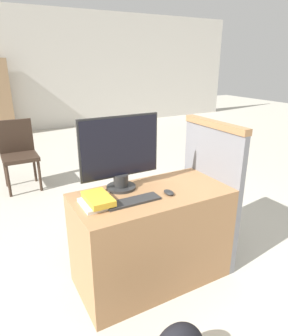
% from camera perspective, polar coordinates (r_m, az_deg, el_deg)
% --- Properties ---
extents(ground_plane, '(20.00, 20.00, 0.00)m').
position_cam_1_polar(ground_plane, '(2.39, 5.16, -23.77)').
color(ground_plane, '#BCB7A8').
extents(wall_back, '(12.00, 0.06, 2.80)m').
position_cam_1_polar(wall_back, '(7.80, -22.45, 16.67)').
color(wall_back, beige).
rests_on(wall_back, ground_plane).
extents(desk, '(1.14, 0.57, 0.74)m').
position_cam_1_polar(desk, '(2.35, 1.47, -12.98)').
color(desk, '#9E7047').
rests_on(desk, ground_plane).
extents(carrel_divider, '(0.07, 0.67, 1.20)m').
position_cam_1_polar(carrel_divider, '(2.58, 12.46, -4.26)').
color(carrel_divider, slate).
rests_on(carrel_divider, ground_plane).
extents(monitor, '(0.60, 0.22, 0.54)m').
position_cam_1_polar(monitor, '(2.14, -4.57, 2.76)').
color(monitor, '#282828').
rests_on(monitor, desk).
extents(keyboard, '(0.38, 0.11, 0.02)m').
position_cam_1_polar(keyboard, '(2.02, -2.09, -6.33)').
color(keyboard, '#2D2D2D').
rests_on(keyboard, desk).
extents(mouse, '(0.06, 0.10, 0.03)m').
position_cam_1_polar(mouse, '(2.14, 4.74, -4.65)').
color(mouse, '#262626').
rests_on(mouse, desk).
extents(book_stack, '(0.19, 0.26, 0.06)m').
position_cam_1_polar(book_stack, '(2.00, -8.88, -6.14)').
color(book_stack, silver).
rests_on(book_stack, desk).
extents(far_chair, '(0.44, 0.44, 0.91)m').
position_cam_1_polar(far_chair, '(4.31, -22.82, 3.08)').
color(far_chair, '#38281E').
rests_on(far_chair, ground_plane).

